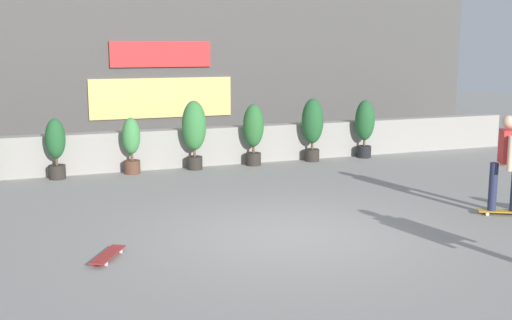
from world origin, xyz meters
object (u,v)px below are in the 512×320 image
object	(u,v)px
potted_plant_2	(131,143)
potted_plant_4	(253,130)
potted_plant_5	(312,125)
potted_plant_6	(365,124)
skater_by_wall_right	(506,160)
potted_plant_3	(194,129)
potted_plant_1	(56,145)
skateboard_near_camera	(108,255)

from	to	relation	value
potted_plant_2	potted_plant_4	size ratio (longest dim) A/B	0.86
potted_plant_4	potted_plant_5	world-z (taller)	potted_plant_5
potted_plant_5	potted_plant_6	world-z (taller)	potted_plant_5
potted_plant_6	skater_by_wall_right	xyz separation A→B (m)	(-0.68, -5.77, 0.09)
potted_plant_3	potted_plant_6	bearing A→B (deg)	-0.00
potted_plant_1	potted_plant_4	size ratio (longest dim) A/B	0.89
potted_plant_6	skater_by_wall_right	world-z (taller)	skater_by_wall_right
potted_plant_5	skateboard_near_camera	bearing A→B (deg)	-135.30
skateboard_near_camera	skater_by_wall_right	bearing A→B (deg)	-0.48
potted_plant_1	skateboard_near_camera	distance (m)	5.77
potted_plant_1	potted_plant_2	bearing A→B (deg)	0.00
potted_plant_1	potted_plant_3	distance (m)	3.07
potted_plant_4	potted_plant_6	bearing A→B (deg)	0.00
potted_plant_1	potted_plant_3	world-z (taller)	potted_plant_3
potted_plant_1	potted_plant_4	distance (m)	4.52
potted_plant_3	skater_by_wall_right	distance (m)	6.92
potted_plant_6	skateboard_near_camera	distance (m)	9.27
potted_plant_4	potted_plant_2	bearing A→B (deg)	180.00
potted_plant_3	potted_plant_5	bearing A→B (deg)	-0.00
potted_plant_1	skater_by_wall_right	size ratio (longest dim) A/B	0.77
potted_plant_1	potted_plant_5	distance (m)	6.07
potted_plant_1	potted_plant_6	world-z (taller)	potted_plant_6
potted_plant_4	potted_plant_6	xyz separation A→B (m)	(3.03, 0.00, 0.00)
potted_plant_2	potted_plant_3	distance (m)	1.47
potted_plant_2	potted_plant_5	world-z (taller)	potted_plant_5
potted_plant_3	potted_plant_5	world-z (taller)	potted_plant_3
potted_plant_5	skateboard_near_camera	xyz separation A→B (m)	(-5.78, -5.72, -0.85)
potted_plant_3	potted_plant_6	size ratio (longest dim) A/B	1.08
potted_plant_4	skater_by_wall_right	xyz separation A→B (m)	(2.35, -5.77, 0.09)
skateboard_near_camera	potted_plant_3	bearing A→B (deg)	64.18
potted_plant_4	potted_plant_5	distance (m)	1.56
skater_by_wall_right	potted_plant_6	bearing A→B (deg)	83.29
potted_plant_1	potted_plant_6	distance (m)	7.55
potted_plant_6	skateboard_near_camera	xyz separation A→B (m)	(-7.26, -5.72, -0.79)
potted_plant_1	potted_plant_6	xyz separation A→B (m)	(7.55, -0.00, 0.12)
potted_plant_4	skater_by_wall_right	size ratio (longest dim) A/B	0.87
potted_plant_1	potted_plant_4	xyz separation A→B (m)	(4.52, -0.00, 0.12)
skater_by_wall_right	potted_plant_2	bearing A→B (deg)	132.30
potted_plant_4	skateboard_near_camera	xyz separation A→B (m)	(-4.23, -5.72, -0.79)
potted_plant_2	skateboard_near_camera	bearing A→B (deg)	-103.01
potted_plant_1	skateboard_near_camera	size ratio (longest dim) A/B	1.65
skateboard_near_camera	potted_plant_1	bearing A→B (deg)	92.91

